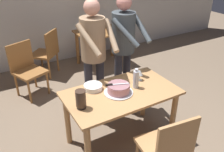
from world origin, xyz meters
TOP-DOWN VIEW (x-y plane):
  - ground_plane at (0.00, 0.00)m, footprint 14.00×14.00m
  - main_dining_table at (0.00, 0.00)m, footprint 1.33×0.76m
  - cake_on_platter at (-0.04, 0.00)m, footprint 0.34×0.34m
  - cake_knife at (-0.10, 0.03)m, footprint 0.26×0.12m
  - plate_stack at (-0.26, 0.22)m, footprint 0.22×0.22m
  - wine_glass_near at (0.35, 0.13)m, footprint 0.08×0.08m
  - water_bottle at (0.20, -0.00)m, footprint 0.07×0.07m
  - hurricane_lamp at (-0.53, -0.06)m, footprint 0.11×0.11m
  - person_cutting_cake at (-0.06, 0.59)m, footprint 0.47×0.56m
  - person_standing_beside at (0.42, 0.62)m, footprint 0.47×0.58m
  - chair_near_side at (0.07, -0.75)m, footprint 0.49×0.49m
  - background_table at (0.88, 2.20)m, footprint 1.00×0.70m
  - background_chair_0 at (-0.25, 2.29)m, footprint 0.62×0.62m
  - background_chair_2 at (-0.74, 1.76)m, footprint 0.57×0.57m

SIDE VIEW (x-z plane):
  - ground_plane at x=0.00m, z-range 0.00..0.00m
  - chair_near_side at x=0.07m, z-range 0.04..0.94m
  - background_chair_0 at x=-0.25m, z-range 0.04..0.94m
  - background_chair_2 at x=-0.74m, z-range 0.04..0.94m
  - background_table at x=0.88m, z-range 0.21..0.95m
  - main_dining_table at x=0.00m, z-range 0.24..0.99m
  - plate_stack at x=-0.26m, z-range 0.75..0.81m
  - cake_on_platter at x=-0.04m, z-range 0.75..0.86m
  - wine_glass_near at x=0.35m, z-range 0.78..0.92m
  - hurricane_lamp at x=-0.53m, z-range 0.75..0.96m
  - water_bottle at x=0.20m, z-range 0.74..0.99m
  - cake_knife at x=-0.10m, z-range 0.86..0.88m
  - person_cutting_cake at x=-0.06m, z-range 0.22..1.94m
  - person_standing_beside at x=0.42m, z-range 0.22..1.94m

